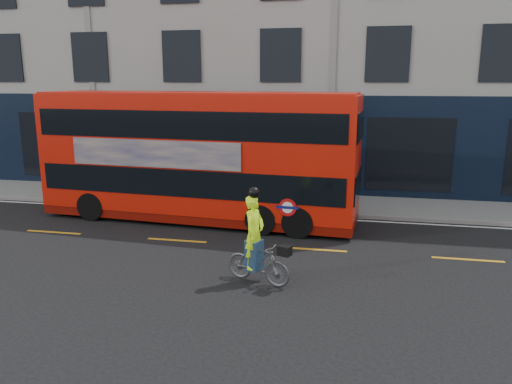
# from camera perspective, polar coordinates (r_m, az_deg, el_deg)

# --- Properties ---
(ground) EXTENTS (120.00, 120.00, 0.00)m
(ground) POSITION_cam_1_polar(r_m,az_deg,el_deg) (12.56, 6.06, -8.77)
(ground) COLOR black
(ground) RESTS_ON ground
(pavement) EXTENTS (60.00, 3.00, 0.12)m
(pavement) POSITION_cam_1_polar(r_m,az_deg,el_deg) (18.73, 8.01, -1.39)
(pavement) COLOR gray
(pavement) RESTS_ON ground
(kerb) EXTENTS (60.00, 0.12, 0.13)m
(kerb) POSITION_cam_1_polar(r_m,az_deg,el_deg) (17.28, 7.69, -2.57)
(kerb) COLOR gray
(kerb) RESTS_ON ground
(building_terrace) EXTENTS (50.00, 10.07, 15.00)m
(building_terrace) POSITION_cam_1_polar(r_m,az_deg,el_deg) (24.78, 9.58, 19.28)
(building_terrace) COLOR #A19E98
(building_terrace) RESTS_ON ground
(road_edge_line) EXTENTS (58.00, 0.10, 0.01)m
(road_edge_line) POSITION_cam_1_polar(r_m,az_deg,el_deg) (17.01, 7.61, -3.03)
(road_edge_line) COLOR silver
(road_edge_line) RESTS_ON ground
(lane_dashes) EXTENTS (58.00, 0.12, 0.01)m
(lane_dashes) POSITION_cam_1_polar(r_m,az_deg,el_deg) (13.96, 6.67, -6.53)
(lane_dashes) COLOR #C58817
(lane_dashes) RESTS_ON ground
(bus) EXTENTS (10.58, 3.14, 4.20)m
(bus) POSITION_cam_1_polar(r_m,az_deg,el_deg) (16.43, -6.61, 4.13)
(bus) COLOR red
(bus) RESTS_ON ground
(cyclist) EXTENTS (1.70, 0.99, 2.26)m
(cyclist) POSITION_cam_1_polar(r_m,az_deg,el_deg) (11.46, 0.07, -6.76)
(cyclist) COLOR #4C4E51
(cyclist) RESTS_ON ground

